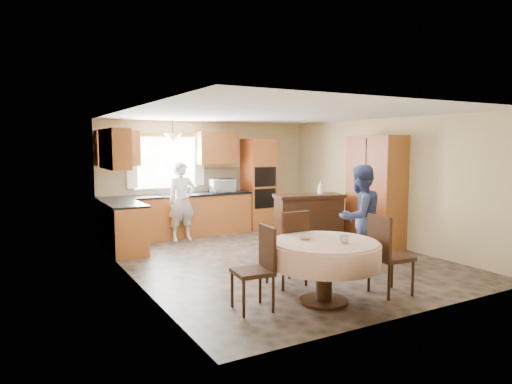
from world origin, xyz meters
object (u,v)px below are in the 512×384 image
Objects in this scene: chair_back at (290,244)px; person_sink at (182,201)px; cupboard at (376,191)px; chair_right at (386,251)px; dining_table at (324,255)px; oven_tower at (259,184)px; sideboard at (309,222)px; chair_left at (259,264)px; person_dining at (360,217)px.

person_sink reaches higher than chair_back.
cupboard reaches higher than chair_back.
chair_back is 1.29m from chair_right.
cupboard is 3.59m from dining_table.
oven_tower reaches higher than sideboard.
cupboard is 4.19m from chair_left.
dining_table is 1.29× the size of chair_right.
oven_tower is 0.98× the size of cupboard.
chair_back is at bearing 89.84° from dining_table.
chair_back is 3.69m from person_sink.
chair_left is 0.94× the size of chair_back.
oven_tower is at bearing -5.80° from chair_right.
chair_back is 1.48m from person_dining.
sideboard is 3.62m from chair_left.
person_dining reaches higher than chair_right.
oven_tower is 2.10m from person_sink.
person_sink is at bearing 152.37° from sideboard.
chair_back is (-1.80, -4.06, -0.47)m from oven_tower.
cupboard is 2.13× the size of chair_left.
oven_tower reaches higher than chair_right.
cupboard is 2.01× the size of chair_back.
chair_back is (-2.87, -1.32, -0.48)m from cupboard.
oven_tower is 2.09× the size of chair_left.
chair_right is (1.73, -0.36, 0.03)m from chair_left.
cupboard is at bearing -16.38° from sideboard.
chair_back is at bearing 48.16° from chair_right.
cupboard reaches higher than chair_left.
oven_tower is at bearing -116.68° from chair_back.
chair_right is 4.75m from person_sink.
chair_right is 0.64× the size of person_dining.
oven_tower reaches higher than chair_left.
person_sink is 0.98× the size of person_dining.
sideboard is 1.83m from person_dining.
chair_left reaches higher than dining_table.
dining_table is at bearing 87.01° from chair_back.
chair_back is at bearing -86.34° from person_sink.
chair_right is 0.66× the size of person_sink.
chair_back is 0.64× the size of person_dining.
chair_right is (0.89, -0.93, -0.00)m from chair_back.
cupboard reaches higher than person_sink.
cupboard reaches higher than chair_right.
chair_left is at bearing 31.72° from chair_back.
oven_tower is 5.36m from chair_left.
dining_table is 0.91m from chair_right.
person_sink is at bearing -88.91° from chair_back.
oven_tower is at bearing 101.47° from sideboard.
dining_table is (-1.80, -4.84, -0.44)m from oven_tower.
sideboard is 0.62× the size of cupboard.
dining_table is 0.83× the size of person_dining.
person_dining is at bearing -64.26° from person_sink.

